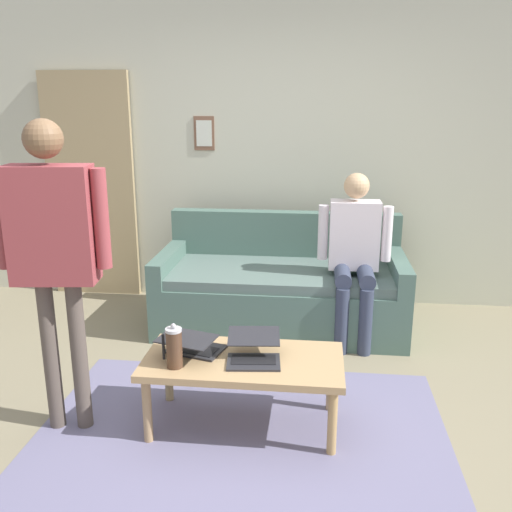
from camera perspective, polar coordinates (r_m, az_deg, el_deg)
name	(u,v)px	position (r m, az deg, el deg)	size (l,w,h in m)	color
ground_plane	(240,424)	(3.33, -1.65, -16.90)	(7.68, 7.68, 0.00)	gray
area_rug	(241,434)	(3.24, -1.51, -17.80)	(2.28, 1.61, 0.01)	slate
back_wall	(274,152)	(5.01, 1.81, 10.61)	(7.04, 0.11, 2.70)	beige
interior_door	(91,187)	(5.37, -16.60, 6.82)	(0.82, 0.09, 2.05)	tan
couch	(281,289)	(4.56, 2.61, -3.42)	(1.95, 0.94, 0.88)	#4A675B
coffee_table	(243,366)	(3.15, -1.30, -11.23)	(1.10, 0.55, 0.42)	tan
laptop_left	(254,353)	(3.09, -0.24, -9.91)	(0.32, 0.34, 0.13)	#28282D
laptop_center	(192,345)	(3.19, -6.55, -9.12)	(0.38, 0.38, 0.12)	#28282D
french_press	(174,347)	(3.01, -8.42, -9.29)	(0.11, 0.09, 0.25)	#4C3323
person_standing	(53,240)	(3.07, -20.11, 1.58)	(0.60, 0.24, 1.71)	brown
person_seated	(354,248)	(4.22, 10.08, 0.81)	(0.55, 0.51, 1.28)	#333B4F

